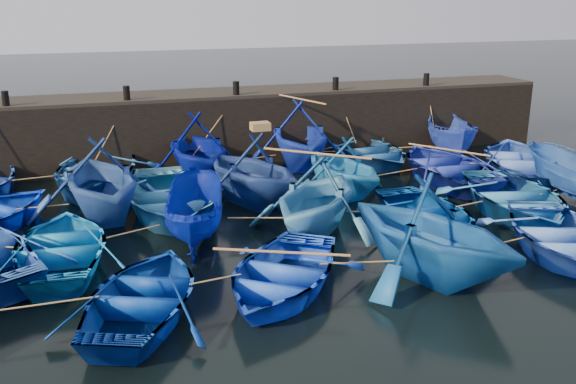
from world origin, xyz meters
name	(u,v)px	position (x,y,z in m)	size (l,w,h in m)	color
ground	(327,255)	(0.00, 0.00, 0.00)	(120.00, 120.00, 0.00)	black
quay_wall	(232,126)	(0.00, 10.50, 1.25)	(26.00, 2.50, 2.50)	black
quay_top	(231,93)	(0.00, 10.50, 2.56)	(26.00, 2.50, 0.12)	black
bollard_0	(5,98)	(-8.00, 9.60, 2.87)	(0.24, 0.24, 0.50)	black
bollard_1	(127,93)	(-4.00, 9.60, 2.87)	(0.24, 0.24, 0.50)	black
bollard_2	(236,88)	(0.00, 9.60, 2.87)	(0.24, 0.24, 0.50)	black
bollard_3	(336,84)	(4.00, 9.60, 2.87)	(0.24, 0.24, 0.50)	black
bollard_4	(426,79)	(8.00, 9.60, 2.87)	(0.24, 0.24, 0.50)	black
boat_1	(94,172)	(-5.36, 7.71, 0.57)	(3.90, 5.46, 1.13)	#1C5392
boat_2	(197,147)	(-1.90, 7.58, 1.19)	(3.91, 4.53, 2.38)	#000E86
boat_3	(299,134)	(2.00, 8.15, 1.28)	(4.19, 4.86, 2.56)	#102AB7
boat_4	(368,151)	(4.70, 7.83, 0.50)	(3.46, 4.84, 1.00)	navy
boat_5	(452,138)	(8.20, 7.68, 0.82)	(1.60, 4.25, 1.64)	#203BB0
boat_7	(100,178)	(-5.24, 4.45, 1.26)	(4.12, 4.78, 2.52)	navy
boat_8	(170,196)	(-3.30, 4.25, 0.59)	(4.04, 5.64, 1.17)	#2D78B9
boat_9	(251,168)	(-0.76, 4.51, 1.16)	(3.79, 4.39, 2.31)	navy
boat_10	(343,166)	(2.21, 4.40, 1.01)	(3.31, 3.84, 2.02)	blue
boat_11	(447,166)	(6.36, 4.93, 0.54)	(3.73, 5.21, 1.08)	navy
boat_12	(523,160)	(9.22, 4.60, 0.59)	(4.05, 5.66, 1.17)	blue
boat_14	(62,246)	(-6.28, 1.38, 0.48)	(3.29, 4.60, 0.95)	#0961B8
boat_15	(194,214)	(-2.99, 1.95, 0.77)	(1.50, 3.98, 1.54)	#001282
boat_16	(316,195)	(0.25, 1.50, 1.11)	(3.64, 4.22, 2.22)	#2C6FB6
boat_17	(427,213)	(3.33, 0.90, 0.45)	(3.13, 4.37, 0.91)	navy
boat_18	(515,197)	(6.36, 1.15, 0.54)	(3.73, 5.21, 1.08)	#165A98
boat_21	(145,295)	(-4.63, -1.80, 0.45)	(3.07, 4.30, 0.89)	navy
boat_22	(281,273)	(-1.70, -1.64, 0.46)	(3.17, 4.42, 0.92)	blue
boat_23	(432,229)	(1.75, -2.00, 1.22)	(4.01, 4.65, 2.45)	#0D4A95
boat_24	(559,235)	(5.60, -1.65, 0.50)	(3.42, 4.78, 0.99)	blue
wooden_crate	(260,126)	(-0.46, 4.51, 2.43)	(0.56, 0.43, 0.24)	olive
mooring_ropes	(273,171)	(0.06, 4.94, 0.89)	(17.40, 11.54, 2.10)	tan
loose_oars	(343,154)	(1.72, 3.23, 1.72)	(10.32, 11.87, 1.70)	#99724C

